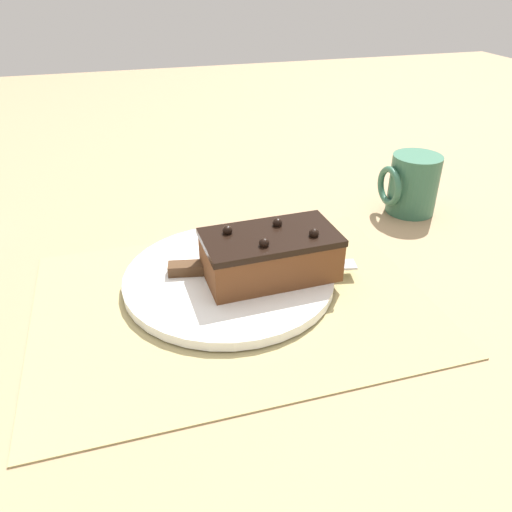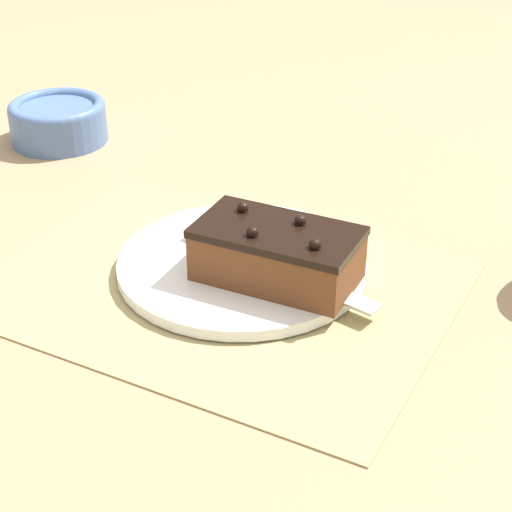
{
  "view_description": "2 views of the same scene",
  "coord_description": "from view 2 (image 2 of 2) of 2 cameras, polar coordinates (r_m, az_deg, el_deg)",
  "views": [
    {
      "loc": [
        0.11,
        0.47,
        0.36
      ],
      "look_at": [
        -0.04,
        -0.02,
        0.05
      ],
      "focal_mm": 35.0,
      "sensor_mm": 36.0,
      "label": 1
    },
    {
      "loc": [
        -0.38,
        0.64,
        0.47
      ],
      "look_at": [
        -0.04,
        -0.0,
        0.05
      ],
      "focal_mm": 60.0,
      "sensor_mm": 36.0,
      "label": 2
    }
  ],
  "objects": [
    {
      "name": "serving_knife",
      "position": [
        0.9,
        -0.58,
        0.13
      ],
      "size": [
        0.24,
        0.07,
        0.01
      ],
      "rotation": [
        0.0,
        0.0,
        1.38
      ],
      "color": "#472D19",
      "rests_on": "cake_plate"
    },
    {
      "name": "ground_plane",
      "position": [
        0.88,
        -2.47,
        -2.2
      ],
      "size": [
        3.0,
        3.0,
        0.0
      ],
      "primitive_type": "plane",
      "color": "#9E7F5B"
    },
    {
      "name": "chocolate_cake",
      "position": [
        0.85,
        1.42,
        0.18
      ],
      "size": [
        0.17,
        0.09,
        0.07
      ],
      "rotation": [
        0.0,
        0.0,
        0.04
      ],
      "color": "brown",
      "rests_on": "cake_plate"
    },
    {
      "name": "placemat_woven",
      "position": [
        0.88,
        -2.47,
        -2.09
      ],
      "size": [
        0.46,
        0.34,
        0.0
      ],
      "primitive_type": "cube",
      "color": "tan",
      "rests_on": "ground_plane"
    },
    {
      "name": "small_bowl",
      "position": [
        1.25,
        -13.05,
        8.82
      ],
      "size": [
        0.14,
        0.14,
        0.06
      ],
      "color": "#4C6B9E",
      "rests_on": "ground_plane"
    },
    {
      "name": "cake_plate",
      "position": [
        0.9,
        -0.95,
        -0.56
      ],
      "size": [
        0.26,
        0.26,
        0.01
      ],
      "color": "white",
      "rests_on": "placemat_woven"
    }
  ]
}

